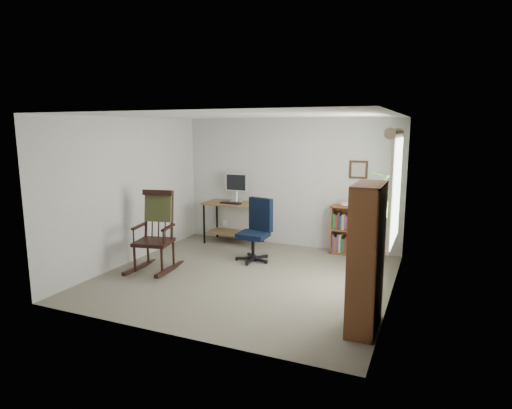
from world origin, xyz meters
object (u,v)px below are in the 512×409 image
at_px(low_bookshelf, 354,231).
at_px(tall_bookshelf, 366,258).
at_px(desk, 234,223).
at_px(rocking_chair, 153,231).
at_px(office_chair, 253,230).

distance_m(low_bookshelf, tall_bookshelf, 2.93).
height_order(desk, low_bookshelf, low_bookshelf).
distance_m(rocking_chair, low_bookshelf, 3.46).
height_order(office_chair, low_bookshelf, office_chair).
height_order(desk, rocking_chair, rocking_chair).
bearing_deg(desk, low_bookshelf, 2.96).
xyz_separation_m(desk, tall_bookshelf, (2.95, -2.72, 0.42)).
bearing_deg(low_bookshelf, tall_bookshelf, -77.45).
height_order(desk, tall_bookshelf, tall_bookshelf).
relative_size(desk, tall_bookshelf, 0.68).
distance_m(desk, rocking_chair, 2.06).
xyz_separation_m(desk, office_chair, (0.82, -0.93, 0.14)).
bearing_deg(rocking_chair, tall_bookshelf, -24.02).
bearing_deg(low_bookshelf, rocking_chair, -142.10).
xyz_separation_m(rocking_chair, tall_bookshelf, (3.36, -0.71, 0.18)).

